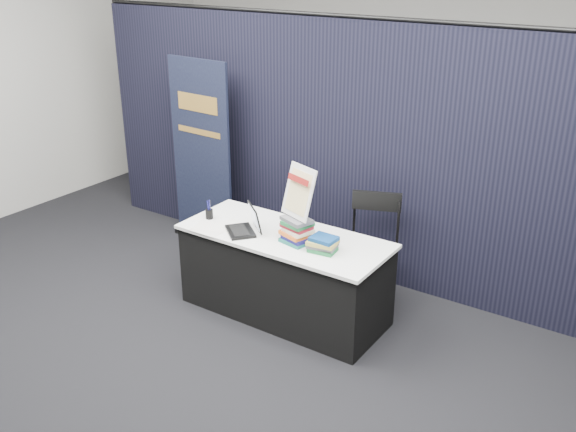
{
  "coord_description": "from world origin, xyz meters",
  "views": [
    {
      "loc": [
        2.77,
        -3.47,
        2.97
      ],
      "look_at": [
        0.04,
        0.55,
        0.93
      ],
      "focal_mm": 40.0,
      "sensor_mm": 36.0,
      "label": 1
    }
  ],
  "objects_px": {
    "book_stack_short": "(323,244)",
    "stacking_chair": "(365,245)",
    "laptop": "(243,225)",
    "info_sign": "(299,192)",
    "book_stack_tall": "(296,230)",
    "pullup_banner": "(202,165)",
    "display_table": "(284,274)"
  },
  "relations": [
    {
      "from": "laptop",
      "to": "pullup_banner",
      "type": "bearing_deg",
      "value": -176.11
    },
    {
      "from": "display_table",
      "to": "info_sign",
      "type": "height_order",
      "value": "info_sign"
    },
    {
      "from": "stacking_chair",
      "to": "laptop",
      "type": "bearing_deg",
      "value": -161.07
    },
    {
      "from": "laptop",
      "to": "stacking_chair",
      "type": "distance_m",
      "value": 1.09
    },
    {
      "from": "pullup_banner",
      "to": "book_stack_tall",
      "type": "bearing_deg",
      "value": -22.03
    },
    {
      "from": "laptop",
      "to": "info_sign",
      "type": "xyz_separation_m",
      "value": [
        0.5,
        0.09,
        0.37
      ]
    },
    {
      "from": "laptop",
      "to": "pullup_banner",
      "type": "height_order",
      "value": "pullup_banner"
    },
    {
      "from": "display_table",
      "to": "laptop",
      "type": "xyz_separation_m",
      "value": [
        -0.33,
        -0.13,
        0.43
      ]
    },
    {
      "from": "display_table",
      "to": "book_stack_short",
      "type": "relative_size",
      "value": 7.81
    },
    {
      "from": "laptop",
      "to": "book_stack_short",
      "type": "bearing_deg",
      "value": 42.41
    },
    {
      "from": "book_stack_tall",
      "to": "info_sign",
      "type": "height_order",
      "value": "info_sign"
    },
    {
      "from": "book_stack_short",
      "to": "stacking_chair",
      "type": "distance_m",
      "value": 0.7
    },
    {
      "from": "info_sign",
      "to": "display_table",
      "type": "bearing_deg",
      "value": -173.18
    },
    {
      "from": "info_sign",
      "to": "pullup_banner",
      "type": "relative_size",
      "value": 0.22
    },
    {
      "from": "display_table",
      "to": "stacking_chair",
      "type": "distance_m",
      "value": 0.76
    },
    {
      "from": "book_stack_short",
      "to": "pullup_banner",
      "type": "xyz_separation_m",
      "value": [
        -2.0,
        0.84,
        0.06
      ]
    },
    {
      "from": "laptop",
      "to": "stacking_chair",
      "type": "height_order",
      "value": "stacking_chair"
    },
    {
      "from": "display_table",
      "to": "book_stack_tall",
      "type": "bearing_deg",
      "value": -22.02
    },
    {
      "from": "laptop",
      "to": "book_stack_tall",
      "type": "relative_size",
      "value": 1.5
    },
    {
      "from": "info_sign",
      "to": "pullup_banner",
      "type": "height_order",
      "value": "pullup_banner"
    },
    {
      "from": "display_table",
      "to": "book_stack_tall",
      "type": "relative_size",
      "value": 6.78
    },
    {
      "from": "display_table",
      "to": "book_stack_short",
      "type": "bearing_deg",
      "value": -12.04
    },
    {
      "from": "display_table",
      "to": "book_stack_short",
      "type": "height_order",
      "value": "book_stack_short"
    },
    {
      "from": "book_stack_short",
      "to": "laptop",
      "type": "bearing_deg",
      "value": -177.09
    },
    {
      "from": "display_table",
      "to": "book_stack_tall",
      "type": "xyz_separation_m",
      "value": [
        0.17,
        -0.07,
        0.48
      ]
    },
    {
      "from": "display_table",
      "to": "laptop",
      "type": "relative_size",
      "value": 4.53
    },
    {
      "from": "pullup_banner",
      "to": "laptop",
      "type": "bearing_deg",
      "value": -32.32
    },
    {
      "from": "pullup_banner",
      "to": "info_sign",
      "type": "bearing_deg",
      "value": -21.2
    },
    {
      "from": "book_stack_short",
      "to": "info_sign",
      "type": "xyz_separation_m",
      "value": [
        -0.27,
        0.06,
        0.36
      ]
    },
    {
      "from": "laptop",
      "to": "info_sign",
      "type": "height_order",
      "value": "info_sign"
    },
    {
      "from": "book_stack_tall",
      "to": "stacking_chair",
      "type": "relative_size",
      "value": 0.26
    },
    {
      "from": "stacking_chair",
      "to": "book_stack_short",
      "type": "bearing_deg",
      "value": -115.53
    }
  ]
}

